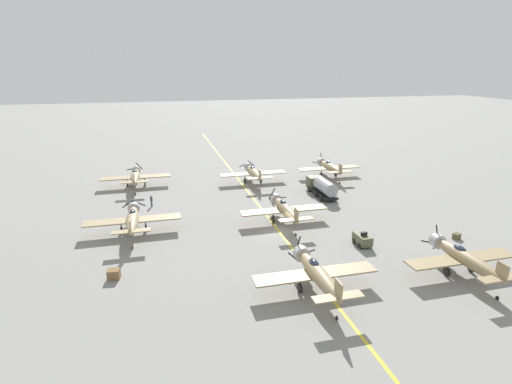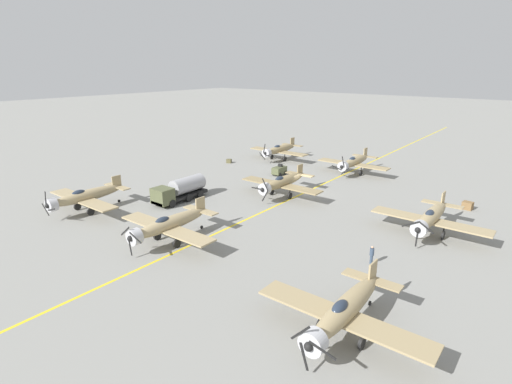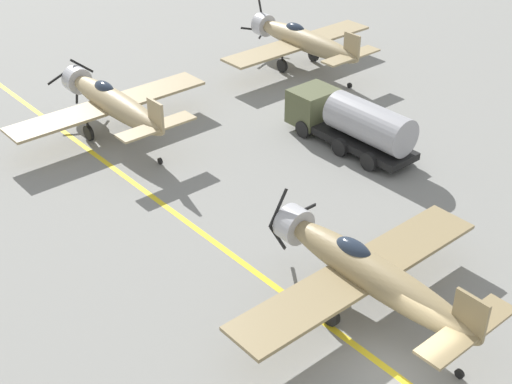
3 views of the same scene
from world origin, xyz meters
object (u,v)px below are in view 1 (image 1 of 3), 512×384
Objects in this scene: airplane_far_right at (330,167)px; airplane_mid_center at (285,209)px; tow_tractor at (362,239)px; supply_crate_by_tanker at (457,236)px; airplane_far_center at (253,172)px; airplane_near_center at (317,273)px; airplane_far_left at (135,176)px; fuel_tanker at (322,187)px; supply_crate_mid_lane at (114,274)px; airplane_mid_left at (133,219)px; airplane_near_right at (464,258)px; ground_crew_walking at (151,200)px.

airplane_mid_center is at bearing -120.52° from airplane_far_right.
supply_crate_by_tanker is at bearing -5.95° from tow_tractor.
airplane_far_center is 36.95m from airplane_near_center.
airplane_far_right reaches higher than tow_tractor.
airplane_near_center is 1.00× the size of airplane_far_left.
fuel_tanker is at bearing 55.39° from airplane_mid_center.
supply_crate_mid_lane is at bearing -119.94° from airplane_far_center.
airplane_near_center reaches higher than airplane_far_left.
airplane_far_right is at bearing 15.00° from airplane_mid_left.
airplane_far_right reaches higher than airplane_near_center.
airplane_mid_left is 40.46m from supply_crate_by_tanker.
airplane_near_right is 1.00× the size of airplane_mid_center.
ground_crew_walking reaches higher than supply_crate_mid_lane.
airplane_far_center is at bearing 77.04° from airplane_near_center.
airplane_mid_center reaches higher than fuel_tanker.
airplane_near_right is at bearing -67.74° from airplane_far_left.
airplane_near_center is (-3.10, -36.82, 0.00)m from airplane_far_center.
tow_tractor is 28.09m from supply_crate_mid_lane.
airplane_far_center is 1.00× the size of airplane_mid_center.
airplane_far_left is 50.90m from supply_crate_by_tanker.
airplane_far_right is 30.31m from tow_tractor.
airplane_mid_left is (-20.30, -18.30, 0.00)m from airplane_far_center.
supply_crate_by_tanker is 40.29m from supply_crate_mid_lane.
airplane_far_left is at bearing -176.30° from airplane_far_right.
fuel_tanker is (12.25, 27.15, -0.50)m from airplane_near_center.
ground_crew_walking is 21.60m from supply_crate_mid_lane.
airplane_far_right is (15.04, 0.34, 0.00)m from airplane_far_center.
airplane_far_left is at bearing 87.75° from supply_crate_mid_lane.
airplane_mid_center is at bearing 151.33° from supply_crate_by_tanker.
airplane_far_center is 19.86m from ground_crew_walking.
airplane_near_center is at bearing -114.28° from fuel_tanker.
airplane_near_right is at bearing -11.27° from airplane_near_center.
supply_crate_mid_lane is at bearing -147.41° from fuel_tanker.
tow_tractor is at bearing -98.80° from fuel_tanker.
ground_crew_walking is at bearing 119.88° from airplane_near_right.
airplane_far_right is 47.48m from supply_crate_mid_lane.
airplane_near_right is at bearing -55.24° from tow_tractor.
airplane_mid_left is 21.04m from airplane_far_left.
fuel_tanker reaches higher than supply_crate_by_tanker.
airplane_near_right is 1.00× the size of airplane_far_left.
airplane_far_left is 32.23m from fuel_tanker.
airplane_near_center is 6.84× the size of ground_crew_walking.
airplane_near_right is at bearing -86.30° from airplane_far_right.
fuel_tanker is at bearing 57.57° from airplane_near_center.
airplane_mid_center is 13.95× the size of supply_crate_by_tanker.
airplane_far_center is 36.75m from supply_crate_mid_lane.
airplane_near_right is 1.00× the size of airplane_near_center.
supply_crate_by_tanker is at bearing 9.67° from airplane_near_center.
tow_tractor is (6.22, -28.63, -1.22)m from airplane_far_center.
airplane_far_left is (-20.59, 2.74, 0.00)m from airplane_far_center.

